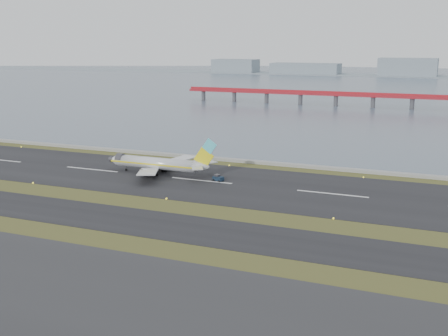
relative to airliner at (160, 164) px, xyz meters
The scene contains 9 objects.
ground 36.40m from the airliner, 64.04° to the right, with size 1000.00×1000.00×0.00m, color #384B1A.
taxiway_strip 47.44m from the airliner, 70.41° to the right, with size 1000.00×18.00×0.10m, color black.
runway_strip 16.43m from the airliner, ahead, with size 1000.00×45.00×0.10m, color black.
seawall 31.81m from the airliner, 59.95° to the left, with size 1000.00×2.50×1.00m, color gray.
bay_water 427.73m from the airliner, 87.87° to the left, with size 1400.00×800.00×1.30m, color #4C596C.
red_pier 220.39m from the airliner, 80.63° to the left, with size 260.00×5.00×10.20m.
far_shoreline 588.17m from the airliner, 87.13° to the left, with size 1400.00×80.00×60.50m.
airliner is the anchor object (origin of this frame).
pushback_tug 20.92m from the airliner, ahead, with size 3.63×2.73×2.07m.
Camera 1 is at (69.85, -120.44, 41.25)m, focal length 45.00 mm.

